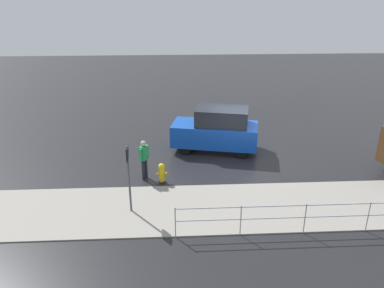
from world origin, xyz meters
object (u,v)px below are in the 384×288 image
object	(u,v)px
fire_hydrant	(162,173)
sign_post	(128,170)
moving_hatchback	(217,130)
pedestrian	(144,157)

from	to	relation	value
fire_hydrant	sign_post	world-z (taller)	sign_post
moving_hatchback	fire_hydrant	world-z (taller)	moving_hatchback
moving_hatchback	pedestrian	xyz separation A→B (m)	(3.17, 2.75, -0.07)
moving_hatchback	sign_post	bearing A→B (deg)	55.88
fire_hydrant	sign_post	bearing A→B (deg)	64.15
fire_hydrant	sign_post	distance (m)	2.58
moving_hatchback	pedestrian	bearing A→B (deg)	40.92
fire_hydrant	sign_post	size ratio (longest dim) A/B	0.33
fire_hydrant	pedestrian	bearing A→B (deg)	-26.51
moving_hatchback	fire_hydrant	bearing A→B (deg)	51.12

